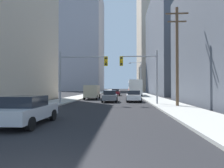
{
  "coord_description": "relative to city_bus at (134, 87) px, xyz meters",
  "views": [
    {
      "loc": [
        1.76,
        -3.36,
        1.99
      ],
      "look_at": [
        0.0,
        25.14,
        2.43
      ],
      "focal_mm": 30.11,
      "sensor_mm": 36.0,
      "label": 1
    }
  ],
  "objects": [
    {
      "name": "sidewalk_right",
      "position": [
        2.51,
        12.19,
        -1.85
      ],
      "size": [
        3.6,
        160.0,
        0.15
      ],
      "primitive_type": "cube",
      "color": "#9E9E99",
      "rests_on": "ground"
    },
    {
      "name": "sidewalk_left",
      "position": [
        -10.79,
        12.19,
        -1.85
      ],
      "size": [
        3.6,
        160.0,
        0.15
      ],
      "primitive_type": "cube",
      "color": "#9E9E99",
      "rests_on": "ground"
    },
    {
      "name": "sedan_silver",
      "position": [
        -7.43,
        -31.62,
        -1.16
      ],
      "size": [
        1.95,
        4.21,
        1.52
      ],
      "color": "#B7BABF",
      "rests_on": "ground"
    },
    {
      "name": "sedan_maroon",
      "position": [
        -4.15,
        1.1,
        -1.16
      ],
      "size": [
        1.97,
        4.27,
        1.52
      ],
      "color": "maroon",
      "rests_on": "ground"
    },
    {
      "name": "building_right_mid_block",
      "position": [
        14.4,
        9.54,
        11.49
      ],
      "size": [
        18.19,
        29.07,
        26.84
      ],
      "primitive_type": "cube",
      "color": "#4C515B",
      "rests_on": "ground"
    },
    {
      "name": "building_right_far_highrise",
      "position": [
        14.91,
        48.22,
        31.7
      ],
      "size": [
        20.25,
        28.33,
        67.26
      ],
      "primitive_type": "cube",
      "color": "#B7A893",
      "rests_on": "ground"
    },
    {
      "name": "traffic_signal_near_right",
      "position": [
        -0.5,
        -20.25,
        2.13
      ],
      "size": [
        4.22,
        0.44,
        6.0
      ],
      "color": "gray",
      "rests_on": "ground"
    },
    {
      "name": "sedan_grey",
      "position": [
        -4.2,
        -16.32,
        -1.16
      ],
      "size": [
        1.95,
        4.25,
        1.52
      ],
      "color": "slate",
      "rests_on": "ground"
    },
    {
      "name": "city_bus",
      "position": [
        0.0,
        0.0,
        0.0
      ],
      "size": [
        2.69,
        11.54,
        3.4
      ],
      "color": "silver",
      "rests_on": "ground"
    },
    {
      "name": "utility_pole_right",
      "position": [
        2.87,
        -22.45,
        3.26
      ],
      "size": [
        2.2,
        0.28,
        9.83
      ],
      "color": "brown",
      "rests_on": "ground"
    },
    {
      "name": "sedan_white",
      "position": [
        -1.05,
        -15.87,
        -1.16
      ],
      "size": [
        1.95,
        4.26,
        1.52
      ],
      "color": "white",
      "rests_on": "ground"
    },
    {
      "name": "street_lamp_right",
      "position": [
        0.96,
        -0.04,
        2.65
      ],
      "size": [
        2.76,
        0.32,
        7.5
      ],
      "color": "gray",
      "rests_on": "ground"
    },
    {
      "name": "building_left_far_tower",
      "position": [
        -25.05,
        56.09,
        23.29
      ],
      "size": [
        22.59,
        24.94,
        50.45
      ],
      "primitive_type": "cube",
      "color": "#93939E",
      "rests_on": "ground"
    },
    {
      "name": "cargo_van_beige",
      "position": [
        -7.48,
        -10.87,
        -0.64
      ],
      "size": [
        2.16,
        5.27,
        2.26
      ],
      "color": "#C6B793",
      "rests_on": "ground"
    },
    {
      "name": "traffic_signal_near_left",
      "position": [
        -7.17,
        -20.25,
        2.19
      ],
      "size": [
        5.52,
        0.44,
        6.0
      ],
      "color": "gray",
      "rests_on": "ground"
    }
  ]
}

